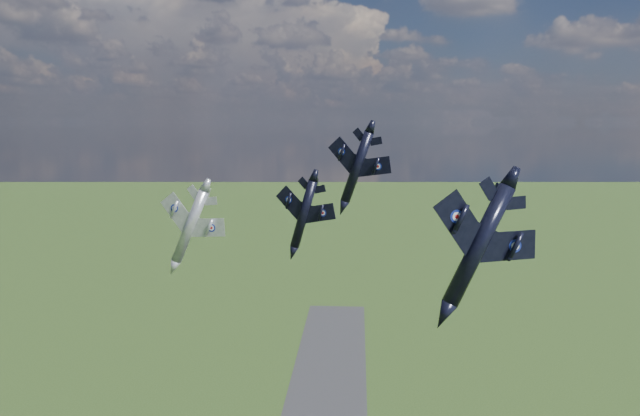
# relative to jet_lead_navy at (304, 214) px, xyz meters

# --- Properties ---
(jet_lead_navy) EXTENTS (13.54, 15.65, 5.38)m
(jet_lead_navy) POSITION_rel_jet_lead_navy_xyz_m (0.00, 0.00, 0.00)
(jet_lead_navy) COLOR black
(jet_right_navy) EXTENTS (15.50, 18.45, 8.05)m
(jet_right_navy) POSITION_rel_jet_lead_navy_xyz_m (18.05, -28.39, 1.53)
(jet_right_navy) COLOR black
(jet_high_navy) EXTENTS (16.84, 19.40, 7.14)m
(jet_high_navy) POSITION_rel_jet_lead_navy_xyz_m (7.13, 16.53, 5.24)
(jet_high_navy) COLOR black
(jet_left_silver) EXTENTS (13.77, 16.83, 7.26)m
(jet_left_silver) POSITION_rel_jet_lead_navy_xyz_m (-15.56, -0.64, -1.74)
(jet_left_silver) COLOR gray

